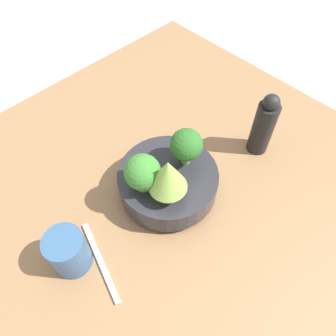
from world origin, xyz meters
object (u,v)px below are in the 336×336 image
at_px(cup, 68,252).
at_px(fork, 102,263).
at_px(bowl, 168,182).
at_px(pepper_mill, 264,125).

bearing_deg(cup, fork, 41.02).
distance_m(cup, fork, 0.07).
relative_size(bowl, pepper_mill, 1.27).
bearing_deg(fork, cup, -138.98).
xyz_separation_m(cup, fork, (0.04, 0.03, -0.04)).
height_order(pepper_mill, fork, pepper_mill).
height_order(cup, pepper_mill, pepper_mill).
xyz_separation_m(bowl, cup, (-0.01, -0.23, 0.01)).
bearing_deg(fork, pepper_mill, 85.74).
bearing_deg(bowl, fork, -82.39).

